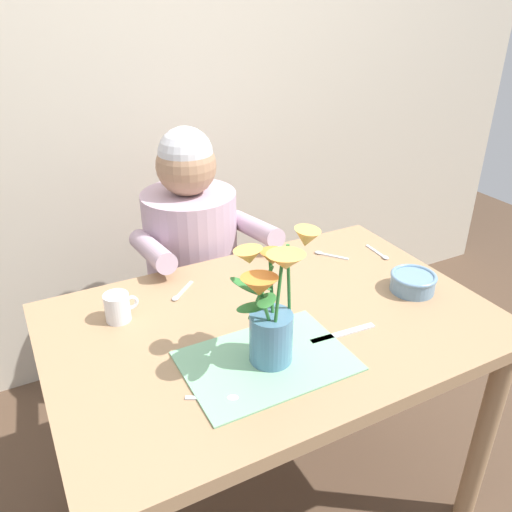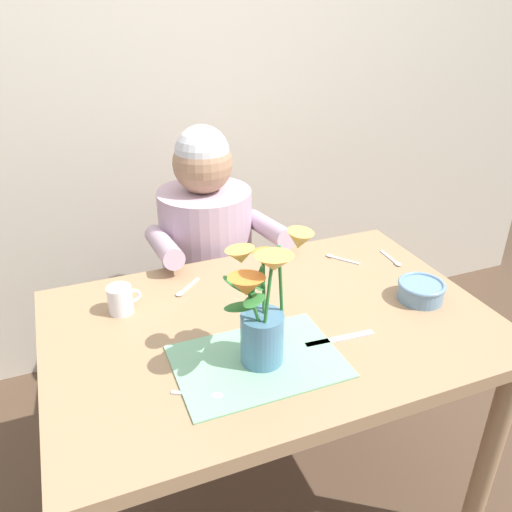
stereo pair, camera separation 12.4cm
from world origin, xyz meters
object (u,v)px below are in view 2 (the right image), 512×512
at_px(ceramic_bowl, 421,290).
at_px(ceramic_mug, 121,300).
at_px(seated_person, 209,273).
at_px(flower_vase, 262,308).
at_px(dinner_knife, 340,339).

bearing_deg(ceramic_bowl, ceramic_mug, 162.65).
bearing_deg(seated_person, ceramic_mug, -133.12).
distance_m(ceramic_bowl, ceramic_mug, 0.85).
bearing_deg(ceramic_bowl, flower_vase, -170.22).
bearing_deg(ceramic_bowl, seated_person, 123.11).
bearing_deg(dinner_knife, ceramic_mug, 149.56).
height_order(flower_vase, ceramic_bowl, flower_vase).
relative_size(dinner_knife, ceramic_mug, 2.04).
relative_size(seated_person, ceramic_bowl, 8.35).
relative_size(flower_vase, ceramic_mug, 3.58).
bearing_deg(dinner_knife, flower_vase, -174.30).
bearing_deg(dinner_knife, seated_person, 103.08).
relative_size(seated_person, flower_vase, 3.41).
distance_m(seated_person, dinner_knife, 0.79).
relative_size(flower_vase, ceramic_bowl, 2.44).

